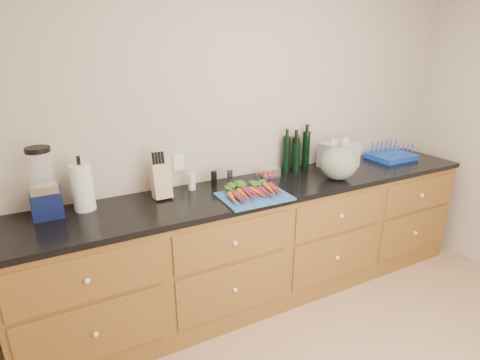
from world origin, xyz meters
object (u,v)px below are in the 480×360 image
tomato_box (268,172)px  paper_towel (82,187)px  blender_appliance (44,187)px  knife_block (161,181)px  cutting_board (254,196)px  dish_rack (391,155)px  carrots (252,191)px  squash (339,163)px

tomato_box → paper_towel: bearing=-179.6°
blender_appliance → knife_block: 0.71m
cutting_board → paper_towel: paper_towel is taller
cutting_board → blender_appliance: 1.32m
paper_towel → knife_block: (0.49, -0.02, -0.03)m
dish_rack → carrots: bearing=-172.8°
squash → blender_appliance: size_ratio=0.67×
squash → carrots: bearing=179.6°
knife_block → paper_towel: bearing=177.7°
knife_block → tomato_box: knife_block is taller
paper_towel → knife_block: size_ratio=1.26×
squash → paper_towel: size_ratio=0.98×
carrots → knife_block: size_ratio=1.62×
tomato_box → dish_rack: size_ratio=0.41×
cutting_board → squash: squash is taller
cutting_board → tomato_box: (0.32, 0.33, 0.03)m
carrots → dish_rack: dish_rack is taller
carrots → squash: squash is taller
squash → dish_rack: size_ratio=0.76×
paper_towel → dish_rack: 2.66m
tomato_box → dish_rack: bearing=-4.0°
blender_appliance → dish_rack: bearing=-1.6°
blender_appliance → knife_block: bearing=-1.4°
squash → knife_block: (-1.34, 0.27, -0.01)m
blender_appliance → paper_towel: size_ratio=1.45×
carrots → dish_rack: 1.61m
carrots → tomato_box: tomato_box is taller
knife_block → tomato_box: (0.88, 0.03, -0.08)m
cutting_board → carrots: carrots is taller
cutting_board → squash: (0.77, 0.03, 0.12)m
carrots → squash: (0.77, -0.01, 0.10)m
knife_block → blender_appliance: bearing=178.6°
carrots → paper_towel: size_ratio=1.28×
tomato_box → dish_rack: dish_rack is taller
cutting_board → dish_rack: bearing=8.5°
tomato_box → cutting_board: bearing=-133.7°
squash → tomato_box: bearing=146.8°
carrots → tomato_box: size_ratio=2.44×
carrots → blender_appliance: size_ratio=0.88×
paper_towel → knife_block: bearing=-2.3°
cutting_board → paper_towel: bearing=163.2°
blender_appliance → dish_rack: size_ratio=1.14×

